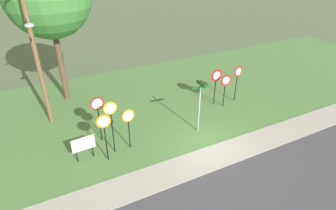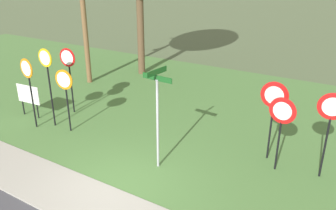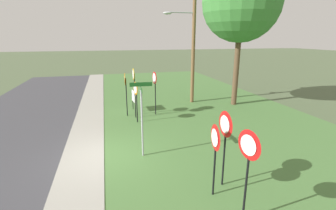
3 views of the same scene
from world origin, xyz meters
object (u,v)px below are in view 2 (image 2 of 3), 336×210
yield_sign_near_right (331,116)px  street_name_post (157,111)px  notice_board (28,96)px  stop_sign_near_right (28,79)px  yield_sign_far_left (273,102)px  stop_sign_near_left (47,72)px  stop_sign_far_left (69,67)px  yield_sign_near_left (282,118)px  stop_sign_far_center (65,88)px

yield_sign_near_right → street_name_post: 4.49m
street_name_post → notice_board: bearing=-179.1°
stop_sign_near_right → street_name_post: street_name_post is taller
yield_sign_near_right → yield_sign_far_left: 1.54m
stop_sign_near_right → notice_board: bearing=155.0°
stop_sign_near_left → yield_sign_far_left: bearing=13.5°
notice_board → stop_sign_near_left: bearing=-8.6°
stop_sign_far_left → yield_sign_near_left: stop_sign_far_left is taller
stop_sign_far_center → notice_board: (-2.24, 0.13, -0.78)m
stop_sign_far_center → stop_sign_near_right: bearing=-170.5°
stop_sign_near_right → stop_sign_far_center: stop_sign_near_right is taller
yield_sign_near_left → stop_sign_far_left: bearing=-173.7°
stop_sign_far_left → yield_sign_near_right: size_ratio=1.05×
stop_sign_far_center → street_name_post: bearing=-12.9°
yield_sign_near_right → notice_board: size_ratio=1.97×
yield_sign_near_left → notice_board: bearing=-166.6°
yield_sign_near_right → notice_board: yield_sign_near_right is taller
yield_sign_far_left → street_name_post: (-2.56, -2.09, -0.08)m
yield_sign_near_right → notice_board: bearing=178.4°
stop_sign_far_left → street_name_post: street_name_post is taller
stop_sign_near_left → stop_sign_near_right: 0.68m
stop_sign_far_center → yield_sign_near_right: size_ratio=0.91×
stop_sign_near_right → yield_sign_near_left: (8.10, 1.75, -0.20)m
stop_sign_far_center → notice_board: size_ratio=1.79×
stop_sign_near_left → yield_sign_near_right: bearing=9.9°
yield_sign_near_right → yield_sign_far_left: (-1.52, 0.20, -0.02)m
stop_sign_near_left → street_name_post: (4.70, -0.29, -0.28)m
stop_sign_near_right → notice_board: stop_sign_near_right is taller
stop_sign_near_left → yield_sign_far_left: stop_sign_near_left is taller
stop_sign_near_left → stop_sign_near_right: size_ratio=1.12×
stop_sign_near_right → stop_sign_far_center: size_ratio=1.13×
stop_sign_near_left → yield_sign_far_left: 7.48m
stop_sign_far_left → notice_board: stop_sign_far_left is taller
yield_sign_far_left → notice_board: bearing=-170.0°
yield_sign_near_left → yield_sign_near_right: size_ratio=0.89×
stop_sign_near_left → stop_sign_far_center: 0.91m
yield_sign_far_left → stop_sign_near_left: bearing=-167.1°
yield_sign_near_left → stop_sign_near_left: bearing=-164.4°
stop_sign_far_left → street_name_post: (5.02, -1.53, -0.13)m
street_name_post → notice_board: 6.20m
yield_sign_near_left → street_name_post: size_ratio=0.75×
stop_sign_near_left → yield_sign_near_right: 8.92m
stop_sign_far_center → yield_sign_near_left: bearing=2.0°
stop_sign_far_center → yield_sign_far_left: (6.44, 1.81, 0.20)m
stop_sign_near_right → street_name_post: (5.17, 0.15, -0.09)m
stop_sign_near_right → yield_sign_far_left: size_ratio=1.04×
yield_sign_near_left → stop_sign_far_center: bearing=-163.1°
stop_sign_near_left → notice_board: (-1.42, 0.11, -1.19)m
stop_sign_near_left → stop_sign_near_right: bearing=-137.2°
notice_board → street_name_post: bearing=-7.9°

